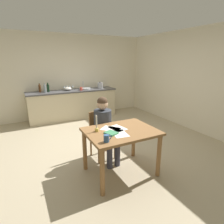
{
  "coord_description": "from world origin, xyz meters",
  "views": [
    {
      "loc": [
        -1.51,
        -3.39,
        1.84
      ],
      "look_at": [
        0.05,
        -0.36,
        0.85
      ],
      "focal_mm": 29.43,
      "sensor_mm": 36.0,
      "label": 1
    }
  ],
  "objects_px": {
    "bottle_wine_red": "(48,88)",
    "wine_glass_near_sink": "(73,86)",
    "person_seated": "(105,125)",
    "wine_glass_back_right": "(64,87)",
    "sink_unit": "(85,89)",
    "stovetop_kettle": "(100,85)",
    "candlestick": "(97,127)",
    "bottle_vinegar": "(45,89)",
    "bottle_oil": "(40,88)",
    "teacup_on_counter": "(81,89)",
    "wine_glass_back_left": "(67,86)",
    "dining_table": "(121,138)",
    "mixing_bowl": "(68,89)",
    "chair_at_table": "(101,132)",
    "book_magazine": "(111,133)",
    "coffee_mug": "(107,138)",
    "wine_glass_by_kettle": "(70,86)"
  },
  "relations": [
    {
      "from": "bottle_wine_red",
      "to": "wine_glass_near_sink",
      "type": "bearing_deg",
      "value": 8.18
    },
    {
      "from": "mixing_bowl",
      "to": "teacup_on_counter",
      "type": "relative_size",
      "value": 1.9
    },
    {
      "from": "person_seated",
      "to": "wine_glass_back_right",
      "type": "bearing_deg",
      "value": 90.45
    },
    {
      "from": "dining_table",
      "to": "mixing_bowl",
      "type": "height_order",
      "value": "mixing_bowl"
    },
    {
      "from": "candlestick",
      "to": "wine_glass_back_right",
      "type": "height_order",
      "value": "wine_glass_back_right"
    },
    {
      "from": "bottle_oil",
      "to": "bottle_wine_red",
      "type": "xyz_separation_m",
      "value": [
        0.22,
        -0.06,
        0.01
      ]
    },
    {
      "from": "wine_glass_back_right",
      "to": "dining_table",
      "type": "bearing_deg",
      "value": -88.79
    },
    {
      "from": "book_magazine",
      "to": "dining_table",
      "type": "bearing_deg",
      "value": -5.5
    },
    {
      "from": "mixing_bowl",
      "to": "wine_glass_back_left",
      "type": "distance_m",
      "value": 0.13
    },
    {
      "from": "bottle_wine_red",
      "to": "sink_unit",
      "type": "bearing_deg",
      "value": -1.76
    },
    {
      "from": "wine_glass_back_right",
      "to": "coffee_mug",
      "type": "bearing_deg",
      "value": -94.77
    },
    {
      "from": "stovetop_kettle",
      "to": "dining_table",
      "type": "bearing_deg",
      "value": -108.35
    },
    {
      "from": "wine_glass_near_sink",
      "to": "teacup_on_counter",
      "type": "bearing_deg",
      "value": -59.49
    },
    {
      "from": "wine_glass_by_kettle",
      "to": "bottle_oil",
      "type": "bearing_deg",
      "value": -176.56
    },
    {
      "from": "wine_glass_back_right",
      "to": "stovetop_kettle",
      "type": "bearing_deg",
      "value": -7.33
    },
    {
      "from": "bottle_oil",
      "to": "teacup_on_counter",
      "type": "distance_m",
      "value": 1.2
    },
    {
      "from": "book_magazine",
      "to": "stovetop_kettle",
      "type": "relative_size",
      "value": 0.8
    },
    {
      "from": "person_seated",
      "to": "teacup_on_counter",
      "type": "height_order",
      "value": "person_seated"
    },
    {
      "from": "book_magazine",
      "to": "wine_glass_back_right",
      "type": "distance_m",
      "value": 3.51
    },
    {
      "from": "candlestick",
      "to": "bottle_vinegar",
      "type": "xyz_separation_m",
      "value": [
        -0.31,
        3.12,
        0.19
      ]
    },
    {
      "from": "bottle_oil",
      "to": "wine_glass_by_kettle",
      "type": "distance_m",
      "value": 0.9
    },
    {
      "from": "person_seated",
      "to": "book_magazine",
      "type": "height_order",
      "value": "person_seated"
    },
    {
      "from": "bottle_vinegar",
      "to": "candlestick",
      "type": "bearing_deg",
      "value": -84.28
    },
    {
      "from": "chair_at_table",
      "to": "stovetop_kettle",
      "type": "height_order",
      "value": "stovetop_kettle"
    },
    {
      "from": "candlestick",
      "to": "mixing_bowl",
      "type": "relative_size",
      "value": 1.19
    },
    {
      "from": "sink_unit",
      "to": "stovetop_kettle",
      "type": "xyz_separation_m",
      "value": [
        0.54,
        -0.0,
        0.08
      ]
    },
    {
      "from": "chair_at_table",
      "to": "wine_glass_near_sink",
      "type": "relative_size",
      "value": 5.73
    },
    {
      "from": "bottle_wine_red",
      "to": "wine_glass_by_kettle",
      "type": "xyz_separation_m",
      "value": [
        0.67,
        0.11,
        -0.01
      ]
    },
    {
      "from": "bottle_vinegar",
      "to": "wine_glass_back_left",
      "type": "relative_size",
      "value": 1.73
    },
    {
      "from": "sink_unit",
      "to": "stovetop_kettle",
      "type": "height_order",
      "value": "sink_unit"
    },
    {
      "from": "person_seated",
      "to": "book_magazine",
      "type": "xyz_separation_m",
      "value": [
        -0.15,
        -0.56,
        0.09
      ]
    },
    {
      "from": "candlestick",
      "to": "wine_glass_back_left",
      "type": "xyz_separation_m",
      "value": [
        0.37,
        3.32,
        0.18
      ]
    },
    {
      "from": "bottle_wine_red",
      "to": "wine_glass_back_left",
      "type": "xyz_separation_m",
      "value": [
        0.58,
        0.11,
        -0.01
      ]
    },
    {
      "from": "candlestick",
      "to": "person_seated",
      "type": "bearing_deg",
      "value": 50.87
    },
    {
      "from": "person_seated",
      "to": "wine_glass_back_left",
      "type": "xyz_separation_m",
      "value": [
        0.06,
        2.93,
        0.33
      ]
    },
    {
      "from": "person_seated",
      "to": "wine_glass_back_right",
      "type": "distance_m",
      "value": 2.95
    },
    {
      "from": "book_magazine",
      "to": "wine_glass_by_kettle",
      "type": "relative_size",
      "value": 1.14
    },
    {
      "from": "bottle_vinegar",
      "to": "wine_glass_back_left",
      "type": "distance_m",
      "value": 0.71
    },
    {
      "from": "wine_glass_near_sink",
      "to": "teacup_on_counter",
      "type": "distance_m",
      "value": 0.35
    },
    {
      "from": "chair_at_table",
      "to": "person_seated",
      "type": "xyz_separation_m",
      "value": [
        0.01,
        -0.15,
        0.18
      ]
    },
    {
      "from": "book_magazine",
      "to": "bottle_wine_red",
      "type": "distance_m",
      "value": 3.42
    },
    {
      "from": "chair_at_table",
      "to": "bottle_wine_red",
      "type": "distance_m",
      "value": 2.77
    },
    {
      "from": "book_magazine",
      "to": "stovetop_kettle",
      "type": "height_order",
      "value": "stovetop_kettle"
    },
    {
      "from": "person_seated",
      "to": "bottle_vinegar",
      "type": "xyz_separation_m",
      "value": [
        -0.62,
        2.74,
        0.33
      ]
    },
    {
      "from": "dining_table",
      "to": "wine_glass_back_left",
      "type": "distance_m",
      "value": 3.47
    },
    {
      "from": "bottle_wine_red",
      "to": "person_seated",
      "type": "bearing_deg",
      "value": -79.53
    },
    {
      "from": "book_magazine",
      "to": "stovetop_kettle",
      "type": "bearing_deg",
      "value": 48.92
    },
    {
      "from": "coffee_mug",
      "to": "teacup_on_counter",
      "type": "height_order",
      "value": "teacup_on_counter"
    },
    {
      "from": "chair_at_table",
      "to": "person_seated",
      "type": "distance_m",
      "value": 0.23
    },
    {
      "from": "dining_table",
      "to": "teacup_on_counter",
      "type": "bearing_deg",
      "value": 83.13
    }
  ]
}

